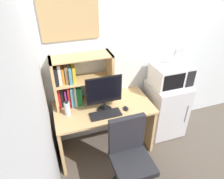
{
  "coord_description": "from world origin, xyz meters",
  "views": [
    {
      "loc": [
        -1.48,
        -2.27,
        2.25
      ],
      "look_at": [
        -0.84,
        -0.35,
        0.97
      ],
      "focal_mm": 32.36,
      "sensor_mm": 36.0,
      "label": 1
    }
  ],
  "objects_px": {
    "water_bottle": "(67,109)",
    "mini_fridge": "(165,108)",
    "microwave": "(171,75)",
    "computer_mouse": "(126,108)",
    "desk_fan": "(179,55)",
    "desk_chair": "(130,162)",
    "keyboard": "(106,114)",
    "hutch_bookshelf": "(74,82)",
    "monitor": "(104,93)",
    "wall_corkboard": "(70,19)"
  },
  "relations": [
    {
      "from": "water_bottle",
      "to": "mini_fridge",
      "type": "height_order",
      "value": "water_bottle"
    },
    {
      "from": "mini_fridge",
      "to": "microwave",
      "type": "xyz_separation_m",
      "value": [
        0.0,
        0.0,
        0.56
      ]
    },
    {
      "from": "computer_mouse",
      "to": "desk_fan",
      "type": "bearing_deg",
      "value": 14.32
    },
    {
      "from": "water_bottle",
      "to": "desk_chair",
      "type": "bearing_deg",
      "value": -49.94
    },
    {
      "from": "keyboard",
      "to": "microwave",
      "type": "height_order",
      "value": "microwave"
    },
    {
      "from": "hutch_bookshelf",
      "to": "mini_fridge",
      "type": "height_order",
      "value": "hutch_bookshelf"
    },
    {
      "from": "monitor",
      "to": "desk_fan",
      "type": "relative_size",
      "value": 1.99
    },
    {
      "from": "hutch_bookshelf",
      "to": "computer_mouse",
      "type": "relative_size",
      "value": 7.89
    },
    {
      "from": "desk_chair",
      "to": "wall_corkboard",
      "type": "distance_m",
      "value": 1.67
    },
    {
      "from": "water_bottle",
      "to": "desk_chair",
      "type": "distance_m",
      "value": 0.92
    },
    {
      "from": "desk_chair",
      "to": "hutch_bookshelf",
      "type": "bearing_deg",
      "value": 115.4
    },
    {
      "from": "water_bottle",
      "to": "wall_corkboard",
      "type": "distance_m",
      "value": 0.99
    },
    {
      "from": "desk_chair",
      "to": "water_bottle",
      "type": "bearing_deg",
      "value": 130.06
    },
    {
      "from": "hutch_bookshelf",
      "to": "desk_chair",
      "type": "distance_m",
      "value": 1.12
    },
    {
      "from": "microwave",
      "to": "monitor",
      "type": "bearing_deg",
      "value": -171.81
    },
    {
      "from": "hutch_bookshelf",
      "to": "wall_corkboard",
      "type": "height_order",
      "value": "wall_corkboard"
    },
    {
      "from": "water_bottle",
      "to": "mini_fridge",
      "type": "xyz_separation_m",
      "value": [
        1.4,
        0.07,
        -0.39
      ]
    },
    {
      "from": "water_bottle",
      "to": "monitor",
      "type": "bearing_deg",
      "value": -8.14
    },
    {
      "from": "hutch_bookshelf",
      "to": "microwave",
      "type": "bearing_deg",
      "value": -6.1
    },
    {
      "from": "mini_fridge",
      "to": "desk_fan",
      "type": "height_order",
      "value": "desk_fan"
    },
    {
      "from": "water_bottle",
      "to": "desk_chair",
      "type": "relative_size",
      "value": 0.2
    },
    {
      "from": "keyboard",
      "to": "wall_corkboard",
      "type": "distance_m",
      "value": 1.13
    },
    {
      "from": "water_bottle",
      "to": "mini_fridge",
      "type": "distance_m",
      "value": 1.46
    },
    {
      "from": "mini_fridge",
      "to": "microwave",
      "type": "bearing_deg",
      "value": 89.85
    },
    {
      "from": "monitor",
      "to": "desk_chair",
      "type": "distance_m",
      "value": 0.82
    },
    {
      "from": "keyboard",
      "to": "desk_chair",
      "type": "bearing_deg",
      "value": -76.27
    },
    {
      "from": "desk_chair",
      "to": "mini_fridge",
      "type": "bearing_deg",
      "value": 39.54
    },
    {
      "from": "microwave",
      "to": "wall_corkboard",
      "type": "bearing_deg",
      "value": 168.63
    },
    {
      "from": "monitor",
      "to": "wall_corkboard",
      "type": "xyz_separation_m",
      "value": [
        -0.25,
        0.39,
        0.75
      ]
    },
    {
      "from": "monitor",
      "to": "water_bottle",
      "type": "relative_size",
      "value": 2.43
    },
    {
      "from": "monitor",
      "to": "microwave",
      "type": "height_order",
      "value": "monitor"
    },
    {
      "from": "water_bottle",
      "to": "desk_chair",
      "type": "xyz_separation_m",
      "value": [
        0.54,
        -0.64,
        -0.39
      ]
    },
    {
      "from": "microwave",
      "to": "desk_fan",
      "type": "relative_size",
      "value": 2.14
    },
    {
      "from": "desk_fan",
      "to": "desk_chair",
      "type": "bearing_deg",
      "value": -142.68
    },
    {
      "from": "hutch_bookshelf",
      "to": "microwave",
      "type": "distance_m",
      "value": 1.28
    },
    {
      "from": "water_bottle",
      "to": "desk_fan",
      "type": "height_order",
      "value": "desk_fan"
    },
    {
      "from": "keyboard",
      "to": "water_bottle",
      "type": "distance_m",
      "value": 0.45
    },
    {
      "from": "computer_mouse",
      "to": "microwave",
      "type": "bearing_deg",
      "value": 16.01
    },
    {
      "from": "hutch_bookshelf",
      "to": "mini_fridge",
      "type": "distance_m",
      "value": 1.42
    },
    {
      "from": "desk_chair",
      "to": "wall_corkboard",
      "type": "height_order",
      "value": "wall_corkboard"
    },
    {
      "from": "mini_fridge",
      "to": "desk_chair",
      "type": "height_order",
      "value": "desk_chair"
    },
    {
      "from": "keyboard",
      "to": "computer_mouse",
      "type": "xyz_separation_m",
      "value": [
        0.27,
        0.02,
        0.01
      ]
    },
    {
      "from": "mini_fridge",
      "to": "desk_fan",
      "type": "relative_size",
      "value": 3.61
    },
    {
      "from": "monitor",
      "to": "computer_mouse",
      "type": "height_order",
      "value": "monitor"
    },
    {
      "from": "computer_mouse",
      "to": "microwave",
      "type": "distance_m",
      "value": 0.78
    },
    {
      "from": "mini_fridge",
      "to": "microwave",
      "type": "height_order",
      "value": "microwave"
    },
    {
      "from": "desk_chair",
      "to": "computer_mouse",
      "type": "bearing_deg",
      "value": 73.95
    },
    {
      "from": "desk_chair",
      "to": "wall_corkboard",
      "type": "bearing_deg",
      "value": 110.44
    },
    {
      "from": "keyboard",
      "to": "microwave",
      "type": "relative_size",
      "value": 0.74
    },
    {
      "from": "mini_fridge",
      "to": "wall_corkboard",
      "type": "distance_m",
      "value": 1.81
    }
  ]
}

